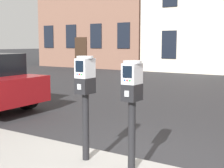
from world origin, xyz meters
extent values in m
cylinder|color=black|center=(-0.55, -0.21, 0.58)|extent=(0.09, 0.09, 0.88)
cube|color=black|center=(-0.55, -0.21, 1.13)|extent=(0.18, 0.24, 0.20)
cube|color=#A5A8AD|center=(-0.55, -0.34, 1.13)|extent=(0.06, 0.01, 0.07)
cube|color=#B7BABF|center=(-0.55, -0.21, 1.35)|extent=(0.17, 0.23, 0.25)
cube|color=black|center=(-0.55, -0.33, 1.38)|extent=(0.12, 0.01, 0.14)
cylinder|color=blue|center=(-0.58, -0.33, 1.28)|extent=(0.02, 0.01, 0.02)
cylinder|color=red|center=(-0.55, -0.33, 1.28)|extent=(0.02, 0.01, 0.02)
cylinder|color=green|center=(-0.51, -0.33, 1.28)|extent=(0.02, 0.01, 0.02)
cylinder|color=#B7BABF|center=(-0.55, -0.21, 1.49)|extent=(0.22, 0.22, 0.03)
cylinder|color=black|center=(0.15, -0.21, 0.57)|extent=(0.09, 0.09, 0.86)
cube|color=black|center=(0.15, -0.21, 1.10)|extent=(0.18, 0.24, 0.20)
cube|color=#A5A8AD|center=(0.15, -0.34, 1.10)|extent=(0.06, 0.01, 0.07)
cube|color=#B7BABF|center=(0.15, -0.21, 1.32)|extent=(0.17, 0.23, 0.24)
cube|color=black|center=(0.15, -0.33, 1.35)|extent=(0.12, 0.01, 0.14)
cylinder|color=blue|center=(0.11, -0.33, 1.25)|extent=(0.02, 0.01, 0.02)
cylinder|color=red|center=(0.15, -0.33, 1.25)|extent=(0.02, 0.01, 0.02)
cylinder|color=green|center=(0.18, -0.33, 1.25)|extent=(0.02, 0.01, 0.02)
cylinder|color=#B7BABF|center=(0.15, -0.21, 1.45)|extent=(0.22, 0.22, 0.03)
cylinder|color=black|center=(-4.29, 2.18, 0.32)|extent=(0.65, 0.25, 0.64)
cube|color=black|center=(-15.01, 14.07, 2.17)|extent=(0.90, 0.06, 1.60)
cube|color=black|center=(-12.88, 14.07, 2.17)|extent=(0.90, 0.06, 1.60)
cube|color=black|center=(-10.76, 14.07, 2.17)|extent=(0.90, 0.06, 1.60)
cube|color=black|center=(-8.63, 14.07, 2.17)|extent=(0.90, 0.06, 1.60)
cube|color=black|center=(-12.04, 14.07, 1.05)|extent=(1.00, 0.07, 2.10)
cube|color=black|center=(-5.58, 14.07, 1.61)|extent=(0.90, 0.06, 1.60)
camera|label=1|loc=(2.03, -3.51, 1.66)|focal=52.43mm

